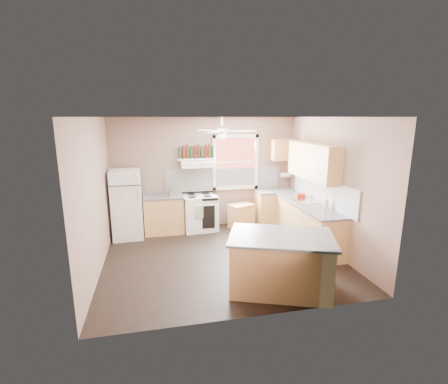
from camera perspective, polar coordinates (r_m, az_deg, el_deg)
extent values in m
plane|color=black|center=(6.52, -0.31, -11.40)|extent=(4.50, 4.50, 0.00)
plane|color=white|center=(5.94, -0.34, 13.06)|extent=(4.50, 4.50, 0.00)
cube|color=#7F6255|center=(8.04, -3.30, 3.38)|extent=(4.50, 0.05, 2.70)
cube|color=#7F6255|center=(6.91, 18.47, 1.12)|extent=(0.05, 4.00, 2.70)
cube|color=#7F6255|center=(6.06, -21.89, -0.78)|extent=(0.05, 4.00, 2.70)
cube|color=white|center=(8.12, -0.10, 2.23)|extent=(2.90, 0.03, 0.55)
cube|color=white|center=(7.18, 16.89, 0.23)|extent=(0.03, 2.60, 0.55)
cube|color=brown|center=(8.11, 1.99, 5.26)|extent=(1.00, 0.02, 1.20)
cube|color=white|center=(8.09, 2.04, 5.23)|extent=(1.16, 0.07, 1.36)
cube|color=white|center=(7.61, -16.71, -2.10)|extent=(0.69, 0.67, 1.56)
cube|color=tan|center=(7.85, -10.52, -3.98)|extent=(0.90, 0.60, 0.86)
cube|color=#4F4F52|center=(7.73, -10.66, -0.79)|extent=(0.92, 0.62, 0.04)
cube|color=silver|center=(7.60, -8.68, -0.09)|extent=(0.30, 0.20, 0.18)
cube|color=white|center=(7.91, -4.31, -3.65)|extent=(0.85, 0.71, 0.86)
cube|color=white|center=(7.70, -4.70, 4.95)|extent=(0.78, 0.50, 0.14)
cube|color=white|center=(7.81, -4.83, 5.80)|extent=(0.90, 0.26, 0.03)
cube|color=tan|center=(8.09, 3.07, -4.30)|extent=(0.68, 0.57, 0.58)
cube|color=tan|center=(8.39, 9.05, -2.81)|extent=(1.00, 0.60, 0.86)
cube|color=tan|center=(7.25, 14.52, -5.63)|extent=(0.60, 2.20, 0.86)
cube|color=#4F4F52|center=(8.28, 9.16, 0.19)|extent=(1.02, 0.62, 0.04)
cube|color=#4F4F52|center=(7.12, 14.65, -2.20)|extent=(0.62, 2.22, 0.04)
cube|color=silver|center=(7.28, 13.96, -1.68)|extent=(0.55, 0.45, 0.03)
cylinder|color=silver|center=(7.34, 15.11, -1.04)|extent=(0.03, 0.03, 0.14)
cube|color=tan|center=(7.18, 15.35, 5.23)|extent=(0.33, 1.80, 0.76)
cube|color=tan|center=(8.31, 10.38, 7.33)|extent=(0.60, 0.33, 0.52)
cylinder|color=white|center=(8.47, 10.88, 2.97)|extent=(0.26, 0.12, 0.12)
cube|color=tan|center=(5.34, 9.86, -12.31)|extent=(1.75, 1.43, 0.86)
cube|color=#4F4F52|center=(5.16, 10.05, -7.79)|extent=(1.87, 1.54, 0.04)
cylinder|color=white|center=(5.94, -0.34, 10.65)|extent=(0.20, 0.20, 0.08)
imported|color=silver|center=(6.85, 17.56, -1.76)|extent=(0.10, 0.10, 0.24)
cube|color=red|center=(7.58, 13.37, -0.65)|extent=(0.20, 0.16, 0.10)
cylinder|color=#143819|center=(7.75, -7.81, 6.79)|extent=(0.06, 0.06, 0.27)
cylinder|color=#590F0F|center=(7.75, -7.15, 6.89)|extent=(0.06, 0.06, 0.29)
cylinder|color=#3F230F|center=(7.76, -6.49, 6.99)|extent=(0.06, 0.06, 0.31)
cylinder|color=#143819|center=(7.77, -5.83, 6.86)|extent=(0.06, 0.06, 0.27)
cylinder|color=#590F0F|center=(7.78, -5.18, 6.96)|extent=(0.06, 0.06, 0.29)
cylinder|color=#3F230F|center=(7.79, -4.53, 7.05)|extent=(0.06, 0.06, 0.31)
cylinder|color=#143819|center=(7.81, -3.88, 6.93)|extent=(0.06, 0.06, 0.27)
cylinder|color=#590F0F|center=(7.82, -3.23, 7.02)|extent=(0.06, 0.06, 0.29)
cylinder|color=#3F230F|center=(7.83, -2.58, 7.11)|extent=(0.06, 0.06, 0.31)
cylinder|color=#143819|center=(7.85, -1.93, 6.98)|extent=(0.06, 0.06, 0.27)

